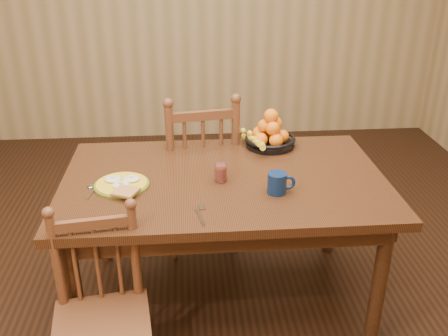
{
  "coord_description": "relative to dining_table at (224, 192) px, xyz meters",
  "views": [
    {
      "loc": [
        -0.18,
        -2.22,
        1.86
      ],
      "look_at": [
        0.0,
        0.0,
        0.8
      ],
      "focal_mm": 40.0,
      "sensor_mm": 36.0,
      "label": 1
    }
  ],
  "objects": [
    {
      "name": "chair_far",
      "position": [
        -0.11,
        0.56,
        -0.17
      ],
      "size": [
        0.52,
        0.5,
        1.02
      ],
      "rotation": [
        0.0,
        0.0,
        3.28
      ],
      "color": "#4E2817",
      "rests_on": "ground"
    },
    {
      "name": "spoon",
      "position": [
        -0.64,
        -0.08,
        0.09
      ],
      "size": [
        0.05,
        0.16,
        0.01
      ],
      "rotation": [
        0.0,
        0.0,
        -0.2
      ],
      "color": "silver",
      "rests_on": "dining_table"
    },
    {
      "name": "room",
      "position": [
        0.0,
        0.0,
        0.68
      ],
      "size": [
        4.52,
        5.02,
        2.72
      ],
      "color": "black",
      "rests_on": "ground"
    },
    {
      "name": "breakfast_plate",
      "position": [
        -0.5,
        -0.06,
        0.1
      ],
      "size": [
        0.26,
        0.3,
        0.04
      ],
      "color": "#59601E",
      "rests_on": "dining_table"
    },
    {
      "name": "coffee_mug",
      "position": [
        0.24,
        -0.18,
        0.14
      ],
      "size": [
        0.13,
        0.09,
        0.1
      ],
      "color": "#0B1D3F",
      "rests_on": "dining_table"
    },
    {
      "name": "fruit_bowl",
      "position": [
        0.29,
        0.38,
        0.15
      ],
      "size": [
        0.32,
        0.32,
        0.22
      ],
      "color": "black",
      "rests_on": "dining_table"
    },
    {
      "name": "chair_near",
      "position": [
        -0.55,
        -0.59,
        -0.25
      ],
      "size": [
        0.44,
        0.42,
        0.86
      ],
      "rotation": [
        0.0,
        0.0,
        0.13
      ],
      "color": "#4E2817",
      "rests_on": "ground"
    },
    {
      "name": "dining_table",
      "position": [
        0.0,
        0.0,
        0.0
      ],
      "size": [
        1.6,
        1.0,
        0.75
      ],
      "color": "black",
      "rests_on": "ground"
    },
    {
      "name": "juice_glass",
      "position": [
        -0.02,
        -0.04,
        0.13
      ],
      "size": [
        0.06,
        0.06,
        0.09
      ],
      "color": "silver",
      "rests_on": "dining_table"
    },
    {
      "name": "fork",
      "position": [
        -0.13,
        -0.35,
        0.09
      ],
      "size": [
        0.05,
        0.18,
        0.0
      ],
      "rotation": [
        0.0,
        0.0,
        0.2
      ],
      "color": "silver",
      "rests_on": "dining_table"
    }
  ]
}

